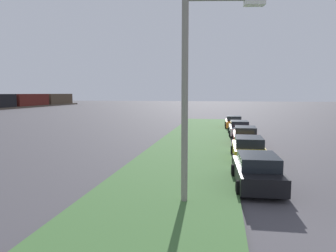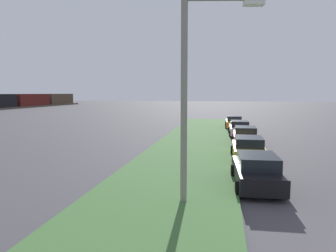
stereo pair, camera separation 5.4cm
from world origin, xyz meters
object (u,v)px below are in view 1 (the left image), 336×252
at_px(parked_car_red, 245,136).
at_px(parked_car_black, 257,171).
at_px(parked_car_white, 239,128).
at_px(streetlight, 195,85).
at_px(parked_car_yellow, 248,149).
at_px(parked_car_orange, 234,122).

bearing_deg(parked_car_red, parked_car_black, -179.74).
relative_size(parked_car_white, streetlight, 0.58).
distance_m(parked_car_black, streetlight, 5.13).
bearing_deg(parked_car_yellow, parked_car_black, 179.26).
xyz_separation_m(parked_car_yellow, parked_car_orange, (17.37, 0.28, 0.00)).
distance_m(parked_car_black, parked_car_white, 16.38).
distance_m(parked_car_yellow, parked_car_orange, 17.38).
xyz_separation_m(parked_car_yellow, streetlight, (-7.90, 2.60, 3.67)).
bearing_deg(parked_car_orange, parked_car_black, -179.75).
bearing_deg(parked_car_black, parked_car_yellow, -2.86).
bearing_deg(parked_car_red, parked_car_orange, 4.14).
distance_m(parked_car_red, parked_car_orange, 11.61).
bearing_deg(parked_car_red, parked_car_yellow, 179.50).
bearing_deg(parked_car_yellow, streetlight, 161.64).
bearing_deg(parked_car_white, parked_car_yellow, 179.00).
height_order(parked_car_black, streetlight, streetlight).
height_order(parked_car_red, streetlight, streetlight).
relative_size(parked_car_yellow, parked_car_white, 0.99).
distance_m(parked_car_yellow, parked_car_white, 10.99).
relative_size(parked_car_red, parked_car_white, 1.01).
height_order(parked_car_red, parked_car_orange, same).
height_order(parked_car_white, streetlight, streetlight).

